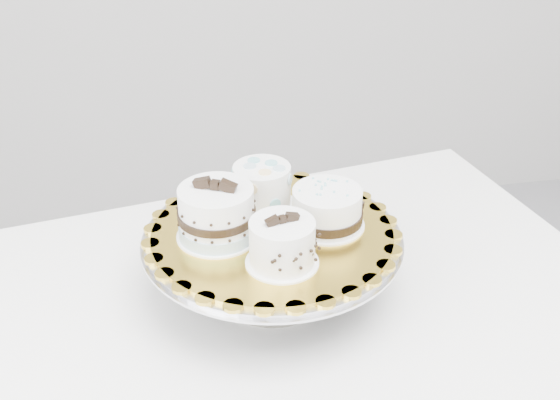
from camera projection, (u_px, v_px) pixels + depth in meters
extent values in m
cube|color=white|center=(260.00, 322.00, 1.04)|extent=(1.24, 0.94, 0.04)
cube|color=white|center=(423.00, 311.00, 1.65)|extent=(0.06, 0.06, 0.71)
cylinder|color=gray|center=(273.00, 287.00, 1.08)|extent=(0.18, 0.18, 0.01)
cylinder|color=gray|center=(272.00, 265.00, 1.06)|extent=(0.11, 0.11, 0.09)
cylinder|color=silver|center=(272.00, 237.00, 1.03)|extent=(0.37, 0.37, 0.01)
cylinder|color=silver|center=(272.00, 238.00, 1.03)|extent=(0.38, 0.38, 0.00)
cylinder|color=gold|center=(272.00, 232.00, 1.02)|extent=(0.46, 0.46, 0.01)
cylinder|color=white|center=(282.00, 262.00, 0.95)|extent=(0.10, 0.10, 0.00)
cylinder|color=white|center=(282.00, 242.00, 0.94)|extent=(0.11, 0.11, 0.06)
cylinder|color=white|center=(218.00, 235.00, 1.01)|extent=(0.12, 0.12, 0.00)
cylinder|color=white|center=(217.00, 212.00, 0.99)|extent=(0.14, 0.14, 0.07)
cylinder|color=#A5C5D1|center=(217.00, 229.00, 1.01)|extent=(0.11, 0.11, 0.02)
cylinder|color=black|center=(217.00, 214.00, 0.99)|extent=(0.11, 0.11, 0.01)
cylinder|color=white|center=(262.00, 203.00, 1.09)|extent=(0.10, 0.10, 0.00)
cylinder|color=white|center=(262.00, 185.00, 1.07)|extent=(0.10, 0.10, 0.06)
cylinder|color=white|center=(326.00, 224.00, 1.04)|extent=(0.11, 0.11, 0.00)
cylinder|color=white|center=(327.00, 207.00, 1.02)|extent=(0.13, 0.13, 0.06)
cylinder|color=black|center=(326.00, 215.00, 1.03)|extent=(0.11, 0.11, 0.01)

